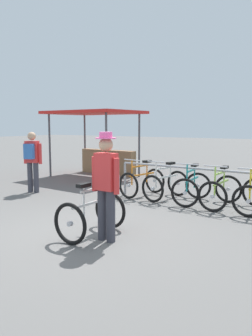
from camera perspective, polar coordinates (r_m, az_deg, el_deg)
name	(u,v)px	position (r m, az deg, el deg)	size (l,w,h in m)	color
ground_plane	(87,232)	(5.96, -6.63, -10.67)	(80.00, 80.00, 0.00)	#605E5B
bike_rack_rail	(193,175)	(7.86, 11.21, -1.24)	(3.90, 0.29, 0.88)	#99999E
racked_bike_orange	(142,182)	(8.79, 2.73, -2.30)	(0.87, 1.20, 0.97)	black
racked_bike_white	(166,184)	(8.43, 6.71, -2.76)	(0.86, 1.20, 0.97)	black
racked_bike_teal	(192,188)	(8.11, 11.02, -3.24)	(0.74, 1.13, 0.97)	black
racked_bike_lime	(221,191)	(7.85, 15.65, -3.74)	(0.70, 1.12, 0.97)	black
featured_bicycle	(96,206)	(5.74, -5.04, -6.33)	(0.69, 1.22, 1.09)	black
person_with_featured_bike	(106,182)	(5.30, -3.37, -2.36)	(0.53, 0.32, 1.72)	#383842
pedestrian_with_backpack	(32,158)	(9.45, -15.52, 1.60)	(0.51, 0.41, 1.64)	#383842
market_stall	(101,137)	(12.23, -4.30, 5.25)	(3.24, 2.50, 2.30)	#4C4C51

